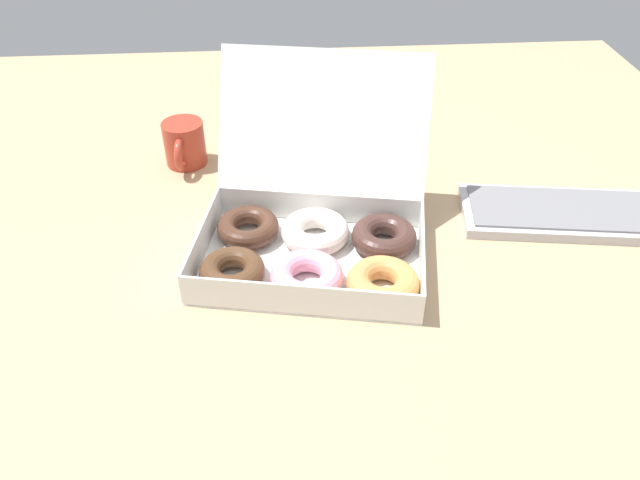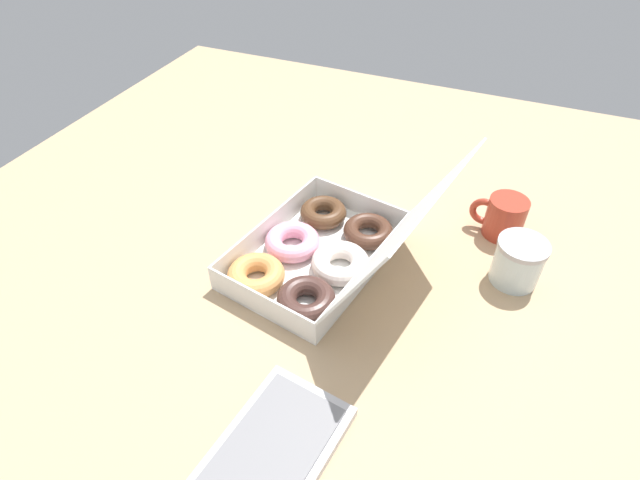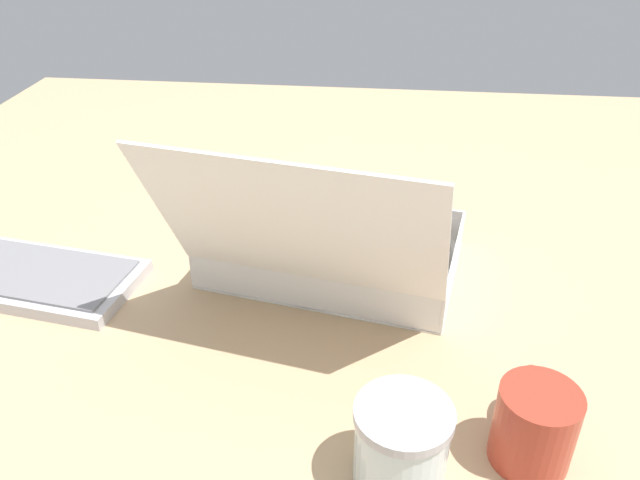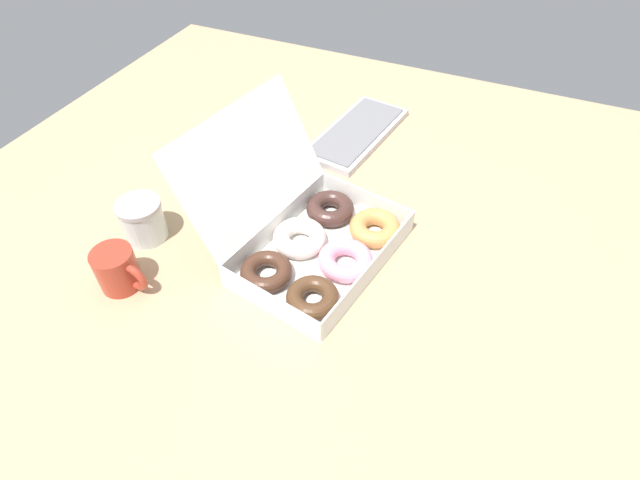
{
  "view_description": "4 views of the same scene",
  "coord_description": "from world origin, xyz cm",
  "px_view_note": "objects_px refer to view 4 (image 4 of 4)",
  "views": [
    {
      "loc": [
        -4.16,
        -80.14,
        64.64
      ],
      "look_at": [
        1.77,
        -0.57,
        2.55
      ],
      "focal_mm": 35.0,
      "sensor_mm": 36.0,
      "label": 1
    },
    {
      "loc": [
        66.91,
        25.48,
        70.01
      ],
      "look_at": [
        -2.66,
        -3.58,
        3.01
      ],
      "focal_mm": 28.0,
      "sensor_mm": 36.0,
      "label": 2
    },
    {
      "loc": [
        -6.37,
        75.01,
        52.02
      ],
      "look_at": [
        2.58,
        -6.39,
        2.34
      ],
      "focal_mm": 35.0,
      "sensor_mm": 36.0,
      "label": 3
    },
    {
      "loc": [
        -65.15,
        -31.59,
        76.83
      ],
      "look_at": [
        -0.01,
        -2.95,
        4.78
      ],
      "focal_mm": 28.0,
      "sensor_mm": 36.0,
      "label": 4
    }
  ],
  "objects_px": {
    "donut_box": "(317,240)",
    "coffee_mug": "(118,269)",
    "keyboard": "(357,133)",
    "glass_jar": "(143,220)"
  },
  "relations": [
    {
      "from": "donut_box",
      "to": "coffee_mug",
      "type": "relative_size",
      "value": 3.6
    },
    {
      "from": "keyboard",
      "to": "coffee_mug",
      "type": "bearing_deg",
      "value": 160.63
    },
    {
      "from": "keyboard",
      "to": "coffee_mug",
      "type": "distance_m",
      "value": 0.72
    },
    {
      "from": "donut_box",
      "to": "keyboard",
      "type": "distance_m",
      "value": 0.44
    },
    {
      "from": "donut_box",
      "to": "glass_jar",
      "type": "bearing_deg",
      "value": 106.62
    },
    {
      "from": "coffee_mug",
      "to": "glass_jar",
      "type": "relative_size",
      "value": 1.23
    },
    {
      "from": "donut_box",
      "to": "glass_jar",
      "type": "height_order",
      "value": "donut_box"
    },
    {
      "from": "keyboard",
      "to": "glass_jar",
      "type": "bearing_deg",
      "value": 152.72
    },
    {
      "from": "coffee_mug",
      "to": "keyboard",
      "type": "bearing_deg",
      "value": -19.37
    },
    {
      "from": "keyboard",
      "to": "coffee_mug",
      "type": "relative_size",
      "value": 3.13
    }
  ]
}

